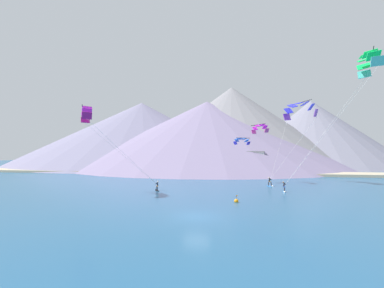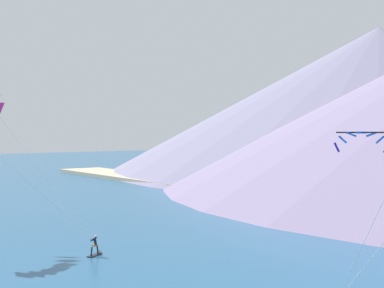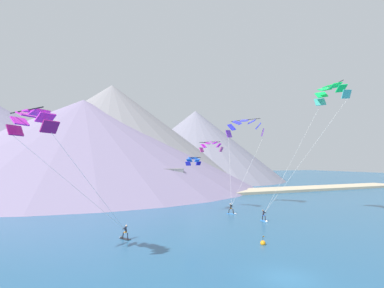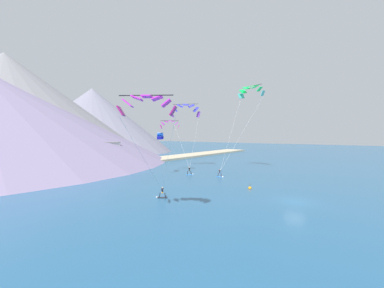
# 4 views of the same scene
# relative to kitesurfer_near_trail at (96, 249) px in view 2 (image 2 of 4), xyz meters

# --- Properties ---
(kitesurfer_near_trail) EXTENTS (1.20, 1.71, 1.67)m
(kitesurfer_near_trail) POSITION_rel_kitesurfer_near_trail_xyz_m (0.00, 0.00, 0.00)
(kitesurfer_near_trail) COLOR black
(kitesurfer_near_trail) RESTS_ON ground
(parafoil_kite_distant_high_outer) EXTENTS (3.59, 2.83, 1.47)m
(parafoil_kite_distant_high_outer) POSITION_rel_kitesurfer_near_trail_xyz_m (14.27, 13.20, 8.50)
(parafoil_kite_distant_high_outer) COLOR #211EB5
(shore_building_harbour_front) EXTENTS (8.18, 6.17, 5.45)m
(shore_building_harbour_front) POSITION_rel_kitesurfer_near_trail_xyz_m (-8.01, 38.16, 2.28)
(shore_building_harbour_front) COLOR beige
(shore_building_harbour_front) RESTS_ON ground
(mountain_peak_central_summit) EXTENTS (129.30, 129.30, 34.52)m
(mountain_peak_central_summit) POSITION_rel_kitesurfer_near_trail_xyz_m (-39.04, 94.59, 16.80)
(mountain_peak_central_summit) COLOR gray
(mountain_peak_central_summit) RESTS_ON ground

